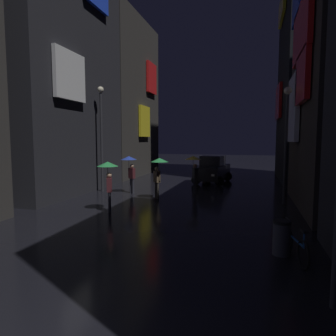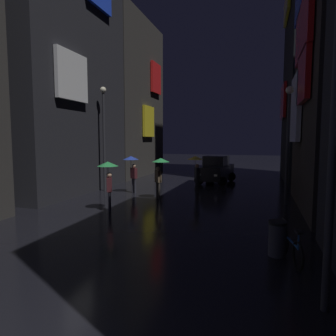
% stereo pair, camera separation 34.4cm
% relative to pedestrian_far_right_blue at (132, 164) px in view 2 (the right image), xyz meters
% --- Properties ---
extents(building_left_mid, '(4.25, 8.87, 16.13)m').
position_rel_pedestrian_far_right_blue_xyz_m(building_left_mid, '(-4.29, -0.55, 6.40)').
color(building_left_mid, '#232328').
rests_on(building_left_mid, ground).
extents(building_left_far, '(4.25, 8.61, 13.10)m').
position_rel_pedestrian_far_right_blue_xyz_m(building_left_far, '(-4.29, 8.32, 4.88)').
color(building_left_far, '#33302D').
rests_on(building_left_far, ground).
extents(building_right_far, '(4.25, 8.87, 25.28)m').
position_rel_pedestrian_far_right_blue_xyz_m(building_right_far, '(10.69, 8.45, 10.97)').
color(building_right_far, black).
rests_on(building_right_far, ground).
extents(pedestrian_far_right_blue, '(0.90, 0.90, 2.12)m').
position_rel_pedestrian_far_right_blue_xyz_m(pedestrian_far_right_blue, '(0.00, 0.00, 0.00)').
color(pedestrian_far_right_blue, '#2D2D38').
rests_on(pedestrian_far_right_blue, ground).
extents(pedestrian_midstreet_centre_green, '(0.90, 0.90, 2.12)m').
position_rel_pedestrian_far_right_blue_xyz_m(pedestrian_midstreet_centre_green, '(2.09, -1.17, 0.00)').
color(pedestrian_midstreet_centre_green, '#38332D').
rests_on(pedestrian_midstreet_centre_green, ground).
extents(pedestrian_midstreet_left_yellow, '(0.90, 0.90, 2.12)m').
position_rel_pedestrian_far_right_blue_xyz_m(pedestrian_midstreet_left_yellow, '(3.48, 1.16, 0.00)').
color(pedestrian_midstreet_left_yellow, black).
rests_on(pedestrian_midstreet_left_yellow, ground).
extents(pedestrian_near_crossing_green, '(0.90, 0.90, 2.12)m').
position_rel_pedestrian_far_right_blue_xyz_m(pedestrian_near_crossing_green, '(0.83, -4.28, 0.00)').
color(pedestrian_near_crossing_green, '#2D2D38').
rests_on(pedestrian_near_crossing_green, ground).
extents(bicycle_parked_at_storefront, '(0.44, 1.79, 0.96)m').
position_rel_pedestrian_far_right_blue_xyz_m(bicycle_parked_at_storefront, '(7.80, -7.81, -1.28)').
color(bicycle_parked_at_storefront, black).
rests_on(bicycle_parked_at_storefront, ground).
extents(car_distant, '(2.59, 4.30, 1.92)m').
position_rel_pedestrian_far_right_blue_xyz_m(car_distant, '(4.00, 5.56, -0.74)').
color(car_distant, black).
rests_on(car_distant, ground).
extents(streetlamp_right_far, '(0.36, 0.36, 5.48)m').
position_rel_pedestrian_far_right_blue_xyz_m(streetlamp_right_far, '(8.20, -0.75, 1.76)').
color(streetlamp_right_far, '#2D2D33').
rests_on(streetlamp_right_far, ground).
extents(streetlamp_right_near, '(0.36, 0.36, 6.31)m').
position_rel_pedestrian_far_right_blue_xyz_m(streetlamp_right_near, '(8.20, -9.93, 2.21)').
color(streetlamp_right_near, '#2D2D33').
rests_on(streetlamp_right_near, ground).
extents(streetlamp_left_far, '(0.36, 0.36, 6.10)m').
position_rel_pedestrian_far_right_blue_xyz_m(streetlamp_left_far, '(-1.80, 0.09, 2.09)').
color(streetlamp_left_far, '#2D2D33').
rests_on(streetlamp_left_far, ground).
extents(trash_bin, '(0.46, 0.46, 0.93)m').
position_rel_pedestrian_far_right_blue_xyz_m(trash_bin, '(7.50, -7.50, -1.20)').
color(trash_bin, '#3F3F47').
rests_on(trash_bin, ground).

